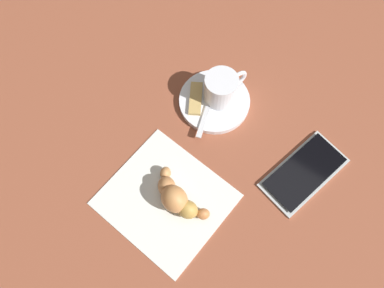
{
  "coord_description": "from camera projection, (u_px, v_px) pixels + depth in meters",
  "views": [
    {
      "loc": [
        0.19,
        0.13,
        0.6
      ],
      "look_at": [
        -0.01,
        -0.02,
        0.02
      ],
      "focal_mm": 36.55,
      "sensor_mm": 36.0,
      "label": 1
    }
  ],
  "objects": [
    {
      "name": "saucer",
      "position": [
        214.0,
        101.0,
        0.68
      ],
      "size": [
        0.12,
        0.12,
        0.01
      ],
      "primitive_type": "cylinder",
      "color": "white",
      "rests_on": "ground"
    },
    {
      "name": "espresso_cup",
      "position": [
        222.0,
        88.0,
        0.65
      ],
      "size": [
        0.08,
        0.06,
        0.05
      ],
      "color": "white",
      "rests_on": "saucer"
    },
    {
      "name": "teaspoon",
      "position": [
        212.0,
        95.0,
        0.67
      ],
      "size": [
        0.12,
        0.05,
        0.01
      ],
      "color": "silver",
      "rests_on": "saucer"
    },
    {
      "name": "sugar_packet",
      "position": [
        196.0,
        98.0,
        0.67
      ],
      "size": [
        0.06,
        0.05,
        0.01
      ],
      "primitive_type": "cube",
      "rotation": [
        0.0,
        0.0,
        6.82
      ],
      "color": "tan",
      "rests_on": "saucer"
    },
    {
      "name": "napkin",
      "position": [
        167.0,
        200.0,
        0.61
      ],
      "size": [
        0.18,
        0.19,
        0.0
      ],
      "primitive_type": "cube",
      "rotation": [
        0.0,
        0.0,
        -0.08
      ],
      "color": "white",
      "rests_on": "ground"
    },
    {
      "name": "ground_plane",
      "position": [
        197.0,
        158.0,
        0.64
      ],
      "size": [
        1.8,
        1.8,
        0.0
      ],
      "primitive_type": "plane",
      "color": "brown"
    },
    {
      "name": "cell_phone",
      "position": [
        304.0,
        172.0,
        0.63
      ],
      "size": [
        0.16,
        0.1,
        0.01
      ],
      "color": "#B9BEBE",
      "rests_on": "ground"
    },
    {
      "name": "croissant",
      "position": [
        176.0,
        198.0,
        0.59
      ],
      "size": [
        0.06,
        0.11,
        0.05
      ],
      "color": "tan",
      "rests_on": "napkin"
    }
  ]
}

